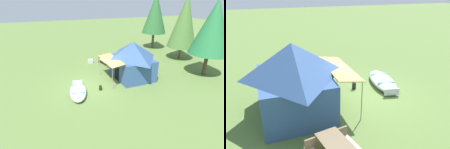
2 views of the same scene
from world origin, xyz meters
TOP-DOWN VIEW (x-y plane):
  - ground_plane at (0.00, 0.00)m, footprint 80.00×80.00m
  - beached_rowboat at (0.78, -1.32)m, footprint 2.89×1.51m
  - canvas_cabin_tent at (-0.44, 3.20)m, footprint 3.61×3.78m
  - picnic_table at (-3.85, 2.49)m, footprint 1.99×1.74m
  - cooler_box at (-4.79, 0.96)m, footprint 0.33×0.45m
  - fuel_can at (0.80, 0.22)m, footprint 0.24×0.24m
  - pine_tree_back_left at (-7.37, 9.51)m, footprint 2.80×2.80m
  - pine_tree_back_right at (1.29, 8.89)m, footprint 3.00×3.00m
  - pine_tree_far_center at (-2.87, 9.88)m, footprint 2.76×2.76m

SIDE VIEW (x-z plane):
  - ground_plane at x=0.00m, z-range 0.00..0.00m
  - fuel_can at x=0.80m, z-range 0.00..0.34m
  - cooler_box at x=-4.79m, z-range 0.00..0.38m
  - beached_rowboat at x=0.78m, z-range 0.01..0.43m
  - picnic_table at x=-3.85m, z-range 0.09..0.88m
  - canvas_cabin_tent at x=-0.44m, z-range 0.05..2.90m
  - pine_tree_far_center at x=-2.87m, z-range 0.63..6.88m
  - pine_tree_back_right at x=1.29m, z-range 0.91..6.79m
  - pine_tree_back_left at x=-7.37m, z-range 0.94..7.34m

